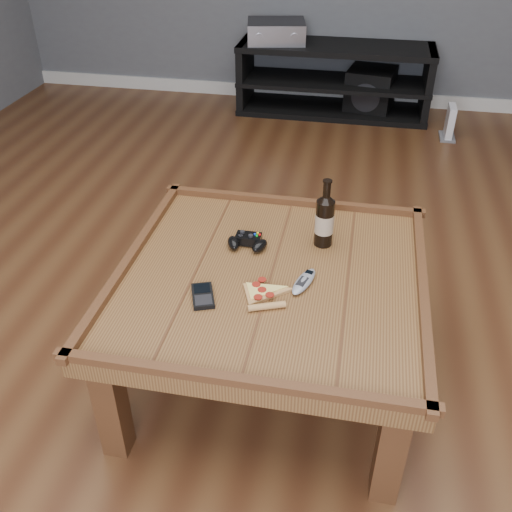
% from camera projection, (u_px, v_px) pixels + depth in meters
% --- Properties ---
extents(ground, '(6.00, 6.00, 0.00)m').
position_uv_depth(ground, '(269.00, 372.00, 2.13)').
color(ground, '#452513').
rests_on(ground, ground).
extents(baseboard, '(5.00, 0.02, 0.10)m').
position_uv_depth(baseboard, '(334.00, 95.00, 4.52)').
color(baseboard, silver).
rests_on(baseboard, ground).
extents(coffee_table, '(1.03, 1.03, 0.48)m').
position_uv_depth(coffee_table, '(271.00, 289.00, 1.91)').
color(coffee_table, '#513017').
rests_on(coffee_table, ground).
extents(media_console, '(1.40, 0.45, 0.50)m').
position_uv_depth(media_console, '(334.00, 80.00, 4.21)').
color(media_console, black).
rests_on(media_console, ground).
extents(beer_bottle, '(0.07, 0.07, 0.25)m').
position_uv_depth(beer_bottle, '(325.00, 219.00, 1.97)').
color(beer_bottle, black).
rests_on(beer_bottle, coffee_table).
extents(game_controller, '(0.16, 0.10, 0.04)m').
position_uv_depth(game_controller, '(247.00, 242.00, 2.00)').
color(game_controller, black).
rests_on(game_controller, coffee_table).
extents(pizza_slice, '(0.19, 0.24, 0.02)m').
position_uv_depth(pizza_slice, '(263.00, 294.00, 1.78)').
color(pizza_slice, tan).
rests_on(pizza_slice, coffee_table).
extents(smartphone, '(0.10, 0.14, 0.02)m').
position_uv_depth(smartphone, '(203.00, 296.00, 1.77)').
color(smartphone, black).
rests_on(smartphone, coffee_table).
extents(remote_control, '(0.09, 0.16, 0.02)m').
position_uv_depth(remote_control, '(304.00, 281.00, 1.83)').
color(remote_control, gray).
rests_on(remote_control, coffee_table).
extents(av_receiver, '(0.46, 0.41, 0.14)m').
position_uv_depth(av_receiver, '(276.00, 31.00, 4.09)').
color(av_receiver, black).
rests_on(av_receiver, media_console).
extents(subwoofer, '(0.38, 0.38, 0.33)m').
position_uv_depth(subwoofer, '(370.00, 91.00, 4.25)').
color(subwoofer, black).
rests_on(subwoofer, ground).
extents(game_console, '(0.10, 0.18, 0.23)m').
position_uv_depth(game_console, '(450.00, 124.00, 3.88)').
color(game_console, slate).
rests_on(game_console, ground).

